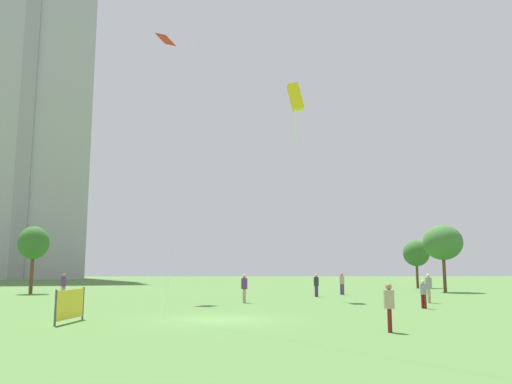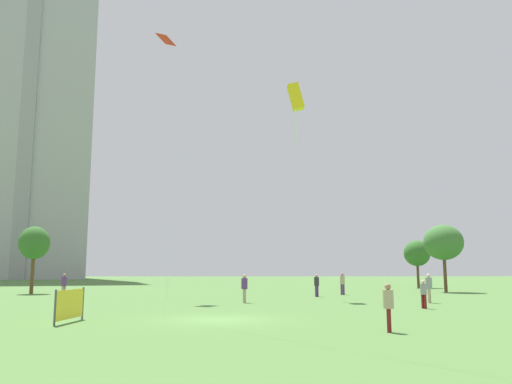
{
  "view_description": "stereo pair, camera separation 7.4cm",
  "coord_description": "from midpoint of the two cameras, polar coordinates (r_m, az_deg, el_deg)",
  "views": [
    {
      "loc": [
        0.41,
        -22.8,
        2.13
      ],
      "look_at": [
        2.05,
        7.22,
        6.65
      ],
      "focal_mm": 36.25,
      "sensor_mm": 36.0,
      "label": 1
    },
    {
      "loc": [
        0.48,
        -22.81,
        2.13
      ],
      "look_at": [
        2.05,
        7.22,
        6.65
      ],
      "focal_mm": 36.25,
      "sensor_mm": 36.0,
      "label": 2
    }
  ],
  "objects": [
    {
      "name": "kite_flying_2",
      "position": [
        43.11,
        -9.95,
        15.99
      ],
      "size": [
        1.45,
        4.34,
        20.54
      ],
      "color": "silver",
      "rests_on": "ground"
    },
    {
      "name": "person_standing_5",
      "position": [
        30.49,
        17.93,
        -10.45
      ],
      "size": [
        0.35,
        0.35,
        1.56
      ],
      "rotation": [
        0.0,
        0.0,
        5.5
      ],
      "color": "maroon",
      "rests_on": "ground"
    },
    {
      "name": "person_standing_1",
      "position": [
        35.65,
        18.45,
        -9.81
      ],
      "size": [
        0.41,
        0.41,
        1.86
      ],
      "rotation": [
        0.0,
        0.0,
        4.15
      ],
      "color": "tan",
      "rests_on": "ground"
    },
    {
      "name": "distant_highrise_1",
      "position": [
        137.33,
        -25.82,
        11.62
      ],
      "size": [
        20.58,
        21.18,
        94.94
      ],
      "primitive_type": "cube",
      "rotation": [
        0.0,
        0.0,
        0.08
      ],
      "color": "#939399",
      "rests_on": "ground"
    },
    {
      "name": "person_standing_4",
      "position": [
        41.71,
        6.62,
        -10.01
      ],
      "size": [
        0.39,
        0.39,
        1.77
      ],
      "rotation": [
        0.0,
        0.0,
        3.81
      ],
      "color": "#593372",
      "rests_on": "ground"
    },
    {
      "name": "kite_flying_3",
      "position": [
        41.17,
        4.32,
        10.34
      ],
      "size": [
        7.27,
        3.49,
        16.6
      ],
      "color": "silver",
      "rests_on": "ground"
    },
    {
      "name": "park_tree_2",
      "position": [
        52.84,
        19.87,
        -5.27
      ],
      "size": [
        3.71,
        3.71,
        6.38
      ],
      "color": "brown",
      "rests_on": "ground"
    },
    {
      "name": "person_standing_3",
      "position": [
        18.79,
        14.37,
        -11.88
      ],
      "size": [
        0.37,
        0.37,
        1.65
      ],
      "rotation": [
        0.0,
        0.0,
        1.26
      ],
      "color": "maroon",
      "rests_on": "ground"
    },
    {
      "name": "park_tree_0",
      "position": [
        50.67,
        -23.38,
        -5.21
      ],
      "size": [
        2.69,
        2.69,
        5.98
      ],
      "color": "brown",
      "rests_on": "ground"
    },
    {
      "name": "person_standing_2",
      "position": [
        42.14,
        -20.53,
        -9.47
      ],
      "size": [
        0.41,
        0.41,
        1.83
      ],
      "rotation": [
        0.0,
        0.0,
        3.86
      ],
      "color": "tan",
      "rests_on": "ground"
    },
    {
      "name": "person_standing_6",
      "position": [
        45.25,
        9.42,
        -9.79
      ],
      "size": [
        0.41,
        0.41,
        1.82
      ],
      "rotation": [
        0.0,
        0.0,
        5.86
      ],
      "color": "#593372",
      "rests_on": "ground"
    },
    {
      "name": "park_tree_1",
      "position": [
        63.74,
        17.24,
        -6.49
      ],
      "size": [
        3.02,
        3.02,
        5.52
      ],
      "color": "brown",
      "rests_on": "ground"
    },
    {
      "name": "person_standing_0",
      "position": [
        33.96,
        -1.37,
        -10.37
      ],
      "size": [
        0.4,
        0.4,
        1.81
      ],
      "rotation": [
        0.0,
        0.0,
        4.43
      ],
      "color": "tan",
      "rests_on": "ground"
    },
    {
      "name": "event_banner",
      "position": [
        22.82,
        -19.91,
        -11.58
      ],
      "size": [
        0.39,
        2.76,
        1.37
      ],
      "color": "#4C4C4C",
      "rests_on": "ground"
    },
    {
      "name": "distant_highrise_0",
      "position": [
        136.15,
        -22.11,
        13.67
      ],
      "size": [
        25.67,
        22.82,
        104.28
      ],
      "primitive_type": "cube",
      "rotation": [
        0.0,
        0.0,
        0.27
      ],
      "color": "#A8A8AD",
      "rests_on": "ground"
    },
    {
      "name": "ground",
      "position": [
        22.91,
        -4.36,
        -13.86
      ],
      "size": [
        280.0,
        280.0,
        0.0
      ],
      "primitive_type": "plane",
      "color": "#4C7538"
    }
  ]
}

